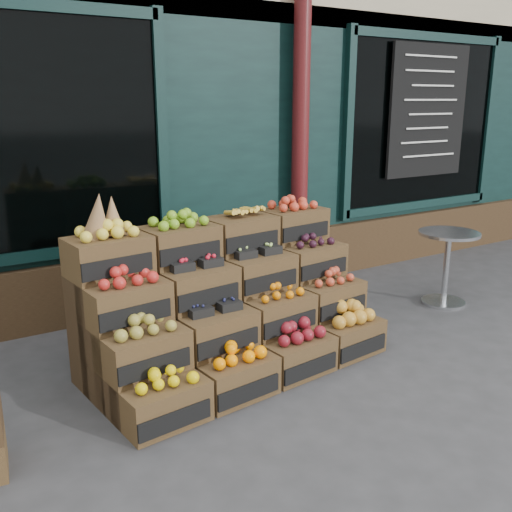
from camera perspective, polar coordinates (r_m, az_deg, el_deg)
ground at (r=4.39m, az=7.22°, el=-12.47°), size 60.00×60.00×0.00m
shop_facade at (r=8.48m, az=-15.45°, el=17.25°), size 12.00×6.24×4.80m
crate_display at (r=4.52m, az=-2.77°, el=-5.38°), size 2.40×1.35×1.44m
bistro_table at (r=6.11m, az=18.55°, el=-0.32°), size 0.61×0.61×0.76m
shopkeeper at (r=6.21m, az=-18.65°, el=4.54°), size 0.83×0.71×1.92m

